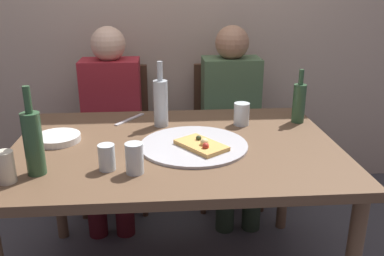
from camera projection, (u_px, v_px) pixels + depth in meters
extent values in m
cube|color=#BCA893|center=(167.00, 0.00, 2.72)|extent=(6.00, 0.10, 2.60)
cube|color=brown|center=(175.00, 148.00, 1.83)|extent=(1.43, 1.00, 0.04)
cylinder|color=brown|center=(57.00, 183.00, 2.32)|extent=(0.06, 0.06, 0.70)
cylinder|color=brown|center=(285.00, 175.00, 2.41)|extent=(0.06, 0.06, 0.70)
cylinder|color=#ADADB2|center=(194.00, 145.00, 1.79)|extent=(0.47, 0.47, 0.01)
cube|color=tan|center=(201.00, 145.00, 1.75)|extent=(0.23, 0.25, 0.02)
sphere|color=#EAD184|center=(204.00, 142.00, 1.73)|extent=(0.04, 0.04, 0.04)
sphere|color=#2D381E|center=(199.00, 138.00, 1.79)|extent=(0.02, 0.02, 0.02)
sphere|color=#B22D23|center=(206.00, 146.00, 1.70)|extent=(0.03, 0.03, 0.03)
cylinder|color=#2D5133|center=(34.00, 144.00, 1.50)|extent=(0.07, 0.07, 0.24)
cylinder|color=#2D5133|center=(27.00, 100.00, 1.45)|extent=(0.03, 0.03, 0.10)
cylinder|color=#2D5133|center=(299.00, 103.00, 2.07)|extent=(0.06, 0.06, 0.20)
cylinder|color=#2D5133|center=(301.00, 77.00, 2.03)|extent=(0.02, 0.02, 0.08)
cylinder|color=#B2BCC1|center=(161.00, 104.00, 2.02)|extent=(0.07, 0.07, 0.23)
cylinder|color=#B2BCC1|center=(160.00, 71.00, 1.96)|extent=(0.03, 0.03, 0.09)
cylinder|color=beige|center=(5.00, 167.00, 1.46)|extent=(0.07, 0.07, 0.12)
cylinder|color=silver|center=(134.00, 158.00, 1.53)|extent=(0.07, 0.07, 0.12)
cylinder|color=silver|center=(107.00, 157.00, 1.56)|extent=(0.06, 0.06, 0.10)
cylinder|color=silver|center=(242.00, 114.00, 2.05)|extent=(0.08, 0.08, 0.11)
cylinder|color=white|center=(58.00, 138.00, 1.85)|extent=(0.20, 0.20, 0.03)
cube|color=#B7B7BC|center=(130.00, 119.00, 2.14)|extent=(0.14, 0.19, 0.01)
cube|color=#472D1E|center=(114.00, 140.00, 2.66)|extent=(0.44, 0.44, 0.05)
cube|color=#472D1E|center=(115.00, 98.00, 2.77)|extent=(0.44, 0.04, 0.45)
cylinder|color=#472D1E|center=(144.00, 186.00, 2.58)|extent=(0.04, 0.04, 0.42)
cylinder|color=#472D1E|center=(83.00, 188.00, 2.55)|extent=(0.04, 0.04, 0.42)
cylinder|color=#472D1E|center=(146.00, 161.00, 2.93)|extent=(0.04, 0.04, 0.42)
cylinder|color=#472D1E|center=(92.00, 163.00, 2.91)|extent=(0.04, 0.04, 0.42)
cube|color=#472D1E|center=(230.00, 137.00, 2.72)|extent=(0.44, 0.44, 0.05)
cube|color=#472D1E|center=(226.00, 96.00, 2.83)|extent=(0.44, 0.04, 0.45)
cylinder|color=#472D1E|center=(263.00, 182.00, 2.63)|extent=(0.04, 0.04, 0.42)
cylinder|color=#472D1E|center=(204.00, 184.00, 2.61)|extent=(0.04, 0.04, 0.42)
cylinder|color=#472D1E|center=(250.00, 158.00, 2.99)|extent=(0.04, 0.04, 0.42)
cylinder|color=#472D1E|center=(198.00, 159.00, 2.96)|extent=(0.04, 0.04, 0.42)
cube|color=maroon|center=(112.00, 101.00, 2.59)|extent=(0.36, 0.22, 0.52)
sphere|color=beige|center=(108.00, 44.00, 2.47)|extent=(0.21, 0.21, 0.21)
cylinder|color=#3F0E12|center=(125.00, 151.00, 2.50)|extent=(0.12, 0.40, 0.12)
cylinder|color=#3F0E12|center=(98.00, 151.00, 2.49)|extent=(0.12, 0.40, 0.12)
cylinder|color=#3F0E12|center=(124.00, 200.00, 2.39)|extent=(0.11, 0.11, 0.45)
cylinder|color=#3F0E12|center=(96.00, 201.00, 2.38)|extent=(0.11, 0.11, 0.45)
cube|color=#4C6B47|center=(230.00, 98.00, 2.65)|extent=(0.36, 0.22, 0.52)
sphere|color=#A87A5B|center=(232.00, 43.00, 2.53)|extent=(0.21, 0.21, 0.21)
cylinder|color=black|center=(247.00, 147.00, 2.55)|extent=(0.12, 0.40, 0.12)
cylinder|color=black|center=(221.00, 148.00, 2.54)|extent=(0.12, 0.40, 0.12)
cylinder|color=black|center=(252.00, 195.00, 2.44)|extent=(0.11, 0.11, 0.45)
cylinder|color=black|center=(225.00, 196.00, 2.43)|extent=(0.11, 0.11, 0.45)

